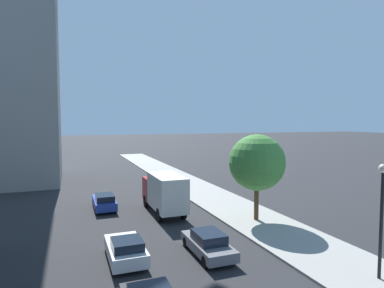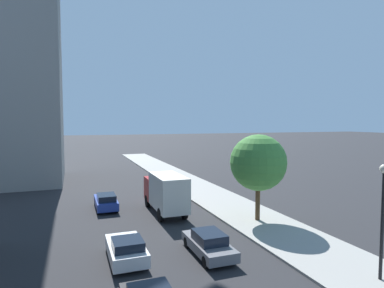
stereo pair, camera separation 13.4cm
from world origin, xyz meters
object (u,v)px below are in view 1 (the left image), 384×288
(car_blue, at_px, (104,202))
(car_white, at_px, (126,249))
(street_tree, at_px, (257,163))
(box_truck, at_px, (164,192))
(street_lamp, at_px, (382,204))
(car_gray, at_px, (208,243))

(car_blue, relative_size, car_white, 1.08)
(street_tree, relative_size, car_white, 1.65)
(car_white, xyz_separation_m, box_truck, (4.63, 8.37, 1.19))
(street_lamp, relative_size, car_white, 1.39)
(car_gray, height_order, box_truck, box_truck)
(street_lamp, height_order, street_tree, street_tree)
(car_blue, height_order, car_white, car_blue)
(street_tree, xyz_separation_m, box_truck, (-6.10, 4.63, -2.73))
(car_blue, bearing_deg, car_white, -90.00)
(street_lamp, xyz_separation_m, street_tree, (-0.45, 10.37, 0.78))
(car_white, height_order, box_truck, box_truck)
(car_white, bearing_deg, car_gray, -10.04)
(street_lamp, xyz_separation_m, box_truck, (-6.55, 15.00, -1.95))
(car_blue, bearing_deg, street_lamp, -58.28)
(street_tree, height_order, car_white, street_tree)
(street_tree, xyz_separation_m, car_gray, (-6.10, -4.56, -3.93))
(car_blue, distance_m, car_gray, 13.13)
(car_blue, xyz_separation_m, car_gray, (4.63, -12.29, -0.02))
(street_lamp, distance_m, box_truck, 16.49)
(car_gray, xyz_separation_m, car_white, (-4.63, 0.82, 0.00))
(car_gray, bearing_deg, box_truck, 90.00)
(street_tree, xyz_separation_m, car_white, (-10.74, -3.74, -3.93))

